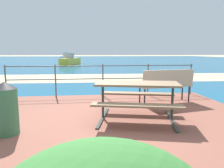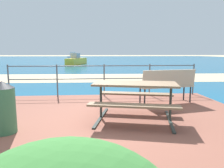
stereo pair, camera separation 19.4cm
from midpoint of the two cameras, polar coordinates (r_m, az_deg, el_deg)
ground_plane at (r=4.50m, az=-1.40°, el=-10.18°), size 240.00×240.00×0.00m
patio_paving at (r=4.49m, az=-1.40°, el=-9.82°), size 6.40×5.20×0.06m
sea_water at (r=44.27m, az=-6.22°, el=6.57°), size 90.00×90.00×0.01m
beach_strip at (r=12.22m, az=-4.82°, el=1.72°), size 54.11×6.04×0.01m
picnic_table at (r=4.33m, az=5.54°, el=-2.10°), size 1.94×1.73×0.77m
park_bench at (r=5.90m, az=13.71°, el=0.30°), size 1.60×0.71×0.93m
railing_fence at (r=6.69m, az=-3.32°, el=2.22°), size 5.94×0.04×1.02m
trash_bin at (r=4.02m, az=-28.07°, el=-5.81°), size 0.40×0.40×0.91m
boat_near at (r=26.14m, az=-11.33°, el=6.21°), size 2.29×5.30×1.39m
boat_far at (r=52.12m, az=-12.35°, el=7.28°), size 2.48×5.38×1.52m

